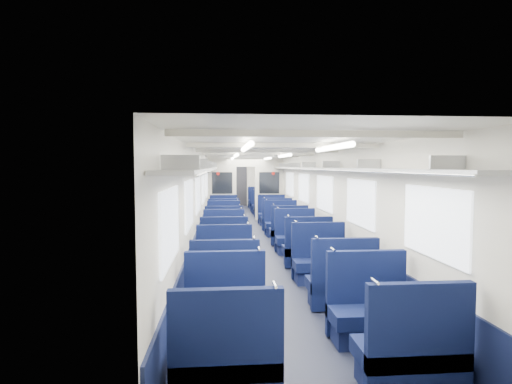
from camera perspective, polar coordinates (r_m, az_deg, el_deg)
The scene contains 41 objects.
floor at distance 11.77m, azimuth -0.52°, elevation -6.20°, with size 2.80×18.00×0.01m, color black.
ceiling at distance 11.60m, azimuth -0.53°, elevation 5.32°, with size 2.80×18.00×0.01m, color silver.
wall_left at distance 11.60m, azimuth -7.43°, elevation -0.52°, with size 0.02×18.00×2.35m, color beige.
dado_left at distance 11.69m, azimuth -7.33°, elevation -4.55°, with size 0.03×17.90×0.70m, color #101636.
wall_right at distance 11.81m, azimuth 6.27°, elevation -0.44°, with size 0.02×18.00×2.35m, color beige.
dado_right at distance 11.89m, azimuth 6.17°, elevation -4.41°, with size 0.03×17.90×0.70m, color #101636.
wall_far at distance 20.60m, azimuth -2.36°, elevation 1.33°, with size 2.80×0.02×2.35m, color beige.
luggage_rack_left at distance 11.57m, azimuth -6.54°, elevation 3.43°, with size 0.36×17.40×0.18m.
luggage_rack_right at distance 11.74m, azimuth 5.40°, elevation 3.44°, with size 0.36×17.40×0.18m.
windows at distance 11.15m, azimuth -0.35°, elevation 0.60°, with size 2.78×15.60×0.75m.
ceiling_fittings at distance 11.33m, azimuth -0.43°, elevation 5.05°, with size 2.70×16.06×0.11m.
end_door at distance 20.54m, azimuth -2.35°, elevation 0.84°, with size 0.75×0.06×2.00m, color black.
bulkhead at distance 14.97m, azimuth -1.47°, elevation 0.67°, with size 2.80×0.10×2.35m.
seat_0 at distance 3.75m, azimuth -4.26°, elevation -23.24°, with size 0.95×0.52×1.06m.
seat_1 at distance 4.13m, azimuth 21.21°, elevation -20.81°, with size 0.95×0.52×1.06m.
seat_2 at distance 4.83m, azimuth -4.38°, elevation -16.86°, with size 0.95×0.52×1.06m.
seat_3 at distance 5.02m, azimuth 15.78°, elevation -16.20°, with size 0.95×0.52×1.06m.
seat_4 at distance 5.76m, azimuth -4.44°, elevation -13.43°, with size 0.95×0.52×1.06m.
seat_5 at distance 5.99m, azimuth 12.08°, elevation -12.85°, with size 0.95×0.52×1.06m.
seat_6 at distance 6.87m, azimuth -4.49°, elevation -10.61°, with size 0.95×0.52×1.06m.
seat_7 at distance 7.21m, azimuth 9.01°, elevation -9.95°, with size 0.95×0.52×1.06m.
seat_8 at distance 8.16m, azimuth -4.53°, elevation -8.32°, with size 0.95×0.52×1.06m.
seat_9 at distance 8.20m, azimuth 7.27°, elevation -8.27°, with size 0.95×0.52×1.06m.
seat_10 at distance 9.25m, azimuth -4.56°, elevation -6.88°, with size 0.95×0.52×1.06m.
seat_11 at distance 9.44m, azimuth 5.63°, elevation -6.67°, with size 0.95×0.52×1.06m.
seat_12 at distance 10.25m, azimuth -4.58°, elevation -5.84°, with size 0.95×0.52×1.06m.
seat_13 at distance 10.41m, azimuth 4.65°, elevation -5.70°, with size 0.95×0.52×1.06m.
seat_14 at distance 11.54m, azimuth -4.60°, elevation -4.77°, with size 0.95×0.52×1.06m.
seat_15 at distance 11.69m, azimuth 3.59°, elevation -4.66°, with size 0.95×0.52×1.06m.
seat_16 at distance 12.52m, azimuth -4.61°, elevation -4.10°, with size 0.95×0.52×1.06m.
seat_17 at distance 12.72m, azimuth 2.91°, elevation -3.97°, with size 0.95×0.52×1.06m.
seat_18 at distance 13.81m, azimuth -4.62°, elevation -3.37°, with size 0.95×0.52×1.06m.
seat_19 at distance 13.93m, azimuth 2.24°, elevation -3.30°, with size 0.95×0.52×1.06m.
seat_20 at distance 15.78m, azimuth -4.63°, elevation -2.49°, with size 0.95×0.52×1.06m.
seat_21 at distance 15.89m, azimuth 1.37°, elevation -2.43°, with size 0.95×0.52×1.06m.
seat_22 at distance 16.89m, azimuth -4.64°, elevation -2.08°, with size 0.95×0.52×1.06m.
seat_23 at distance 16.94m, azimuth 0.98°, elevation -2.05°, with size 0.95×0.52×1.06m.
seat_24 at distance 18.12m, azimuth -4.65°, elevation -1.69°, with size 0.95×0.52×1.06m.
seat_25 at distance 18.07m, azimuth 0.62°, elevation -1.69°, with size 0.95×0.52×1.06m.
seat_26 at distance 19.30m, azimuth -4.65°, elevation -1.36°, with size 0.95×0.52×1.06m.
seat_27 at distance 19.30m, azimuth 0.28°, elevation -1.35°, with size 0.95×0.52×1.06m.
Camera 1 is at (-0.85, -11.56, 2.02)m, focal length 28.19 mm.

